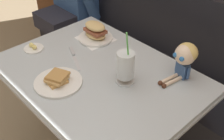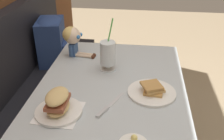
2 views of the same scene
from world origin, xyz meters
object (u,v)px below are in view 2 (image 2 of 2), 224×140
object	(u,v)px
toast_plate	(152,91)
backpack	(52,40)
sandwich_plate	(58,105)
seated_doll	(73,37)
butter_knife	(106,109)
milkshake_glass	(108,55)

from	to	relation	value
toast_plate	backpack	size ratio (longest dim) A/B	0.62
toast_plate	backpack	distance (m)	1.17
toast_plate	backpack	bearing A→B (deg)	44.97
toast_plate	sandwich_plate	size ratio (longest dim) A/B	1.14
seated_doll	butter_knife	bearing A→B (deg)	-151.59
sandwich_plate	seated_doll	size ratio (longest dim) A/B	0.98
sandwich_plate	backpack	size ratio (longest dim) A/B	0.54
butter_knife	toast_plate	bearing A→B (deg)	-53.69
sandwich_plate	backpack	distance (m)	1.11
butter_knife	backpack	bearing A→B (deg)	31.65
toast_plate	backpack	xyz separation A→B (m)	(0.82, 0.82, -0.10)
toast_plate	milkshake_glass	bearing A→B (deg)	49.10
backpack	sandwich_plate	bearing A→B (deg)	-159.34
butter_knife	backpack	world-z (taller)	backpack
toast_plate	butter_knife	xyz separation A→B (m)	(-0.16, 0.22, -0.01)
toast_plate	seated_doll	distance (m)	0.66
milkshake_glass	backpack	size ratio (longest dim) A/B	0.78
milkshake_glass	backpack	bearing A→B (deg)	43.22
toast_plate	milkshake_glass	size ratio (longest dim) A/B	0.79
sandwich_plate	seated_doll	distance (m)	0.62
milkshake_glass	butter_knife	bearing A→B (deg)	-173.32
sandwich_plate	seated_doll	xyz separation A→B (m)	(0.61, 0.09, 0.08)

